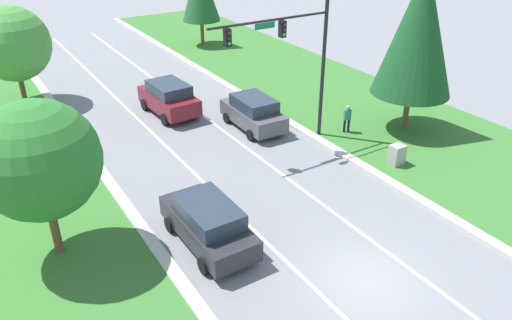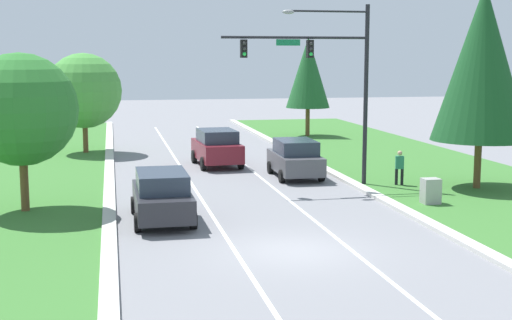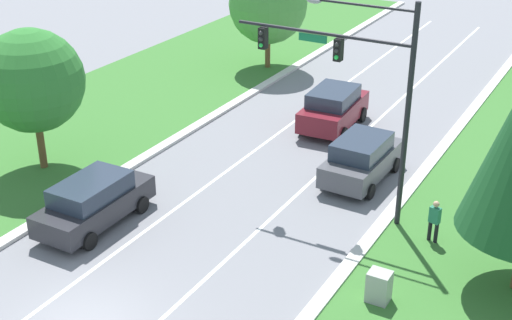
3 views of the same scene
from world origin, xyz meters
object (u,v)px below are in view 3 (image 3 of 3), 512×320
traffic_signal_mast (359,77)px  burgundy_suv (333,108)px  graphite_suv (362,158)px  charcoal_suv (94,201)px  pedestrian (434,220)px  utility_cabinet (379,288)px  oak_near_left_tree (268,4)px  oak_far_left_tree (32,81)px

traffic_signal_mast → burgundy_suv: size_ratio=1.78×
traffic_signal_mast → graphite_suv: (-0.74, 2.85, -4.53)m
charcoal_suv → pedestrian: 12.35m
utility_cabinet → pedestrian: pedestrian is taller
charcoal_suv → graphite_suv: bearing=48.6°
burgundy_suv → utility_cabinet: size_ratio=4.22×
traffic_signal_mast → burgundy_suv: (-4.03, 7.37, -4.45)m
traffic_signal_mast → pedestrian: (3.38, -0.58, -4.57)m
pedestrian → charcoal_suv: bearing=38.4°
utility_cabinet → oak_near_left_tree: size_ratio=0.18×
traffic_signal_mast → graphite_suv: traffic_signal_mast is taller
pedestrian → utility_cabinet: bearing=99.3°
burgundy_suv → oak_near_left_tree: oak_near_left_tree is taller
pedestrian → oak_near_left_tree: size_ratio=0.27×
utility_cabinet → graphite_suv: bearing=115.6°
burgundy_suv → oak_far_left_tree: size_ratio=0.76×
utility_cabinet → oak_far_left_tree: 16.51m
oak_far_left_tree → charcoal_suv: bearing=-26.2°
burgundy_suv → oak_near_left_tree: 10.29m
utility_cabinet → oak_far_left_tree: bearing=173.3°
charcoal_suv → utility_cabinet: charcoal_suv is taller
charcoal_suv → utility_cabinet: 10.94m
graphite_suv → burgundy_suv: 5.60m
oak_near_left_tree → charcoal_suv: bearing=-80.2°
oak_far_left_tree → utility_cabinet: bearing=-6.7°
traffic_signal_mast → pedestrian: 5.71m
oak_near_left_tree → burgundy_suv: bearing=-42.4°
burgundy_suv → oak_far_left_tree: (-9.05, -10.33, 2.95)m
charcoal_suv → pedestrian: charcoal_suv is taller
burgundy_suv → charcoal_suv: 13.43m
burgundy_suv → oak_far_left_tree: bearing=-134.5°
oak_near_left_tree → traffic_signal_mast: bearing=-51.1°
traffic_signal_mast → oak_far_left_tree: 13.50m
burgundy_suv → pedestrian: burgundy_suv is taller
traffic_signal_mast → utility_cabinet: traffic_signal_mast is taller
graphite_suv → oak_near_left_tree: (-10.59, 11.19, 2.94)m
graphite_suv → utility_cabinet: graphite_suv is taller
oak_far_left_tree → burgundy_suv: bearing=48.8°
burgundy_suv → utility_cabinet: burgundy_suv is taller
traffic_signal_mast → oak_near_left_tree: bearing=128.9°
graphite_suv → burgundy_suv: bearing=127.3°
pedestrian → burgundy_suv: bearing=-32.0°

